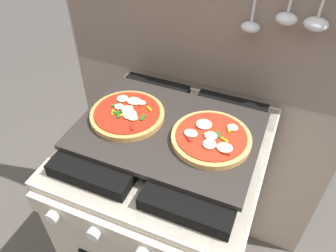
{
  "coord_description": "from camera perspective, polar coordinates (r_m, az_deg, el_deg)",
  "views": [
    {
      "loc": [
        0.28,
        -0.67,
        1.58
      ],
      "look_at": [
        0.0,
        0.0,
        0.93
      ],
      "focal_mm": 35.29,
      "sensor_mm": 36.0,
      "label": 1
    }
  ],
  "objects": [
    {
      "name": "kitchen_backsplash",
      "position": [
        1.31,
        5.82,
        4.49
      ],
      "size": [
        1.1,
        0.09,
        1.55
      ],
      "color": "gray",
      "rests_on": "ground_plane"
    },
    {
      "name": "stove",
      "position": [
        1.34,
        -0.03,
        -15.34
      ],
      "size": [
        0.6,
        0.64,
        0.9
      ],
      "color": "beige",
      "rests_on": "ground_plane"
    },
    {
      "name": "pizza_left",
      "position": [
        1.02,
        -6.98,
        2.14
      ],
      "size": [
        0.23,
        0.23,
        0.03
      ],
      "color": "tan",
      "rests_on": "baking_tray"
    },
    {
      "name": "pizza_right",
      "position": [
        0.94,
        7.43,
        -2.09
      ],
      "size": [
        0.23,
        0.23,
        0.03
      ],
      "color": "tan",
      "rests_on": "baking_tray"
    },
    {
      "name": "baking_tray",
      "position": [
        0.99,
        0.0,
        -0.78
      ],
      "size": [
        0.54,
        0.38,
        0.02
      ],
      "primitive_type": "cube",
      "color": "#2D2826",
      "rests_on": "stove"
    }
  ]
}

